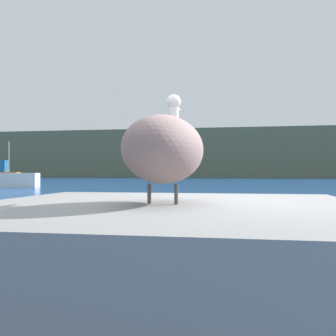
% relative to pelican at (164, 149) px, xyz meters
% --- Properties ---
extents(ground_plane, '(260.00, 260.00, 0.00)m').
position_rel_pelican_xyz_m(ground_plane, '(0.44, 0.61, -1.31)').
color(ground_plane, '#194C93').
extents(hillside_backdrop, '(140.00, 17.13, 9.56)m').
position_rel_pelican_xyz_m(hillside_backdrop, '(0.44, 81.72, 3.47)').
color(hillside_backdrop, '#5B664C').
rests_on(hillside_backdrop, ground).
extents(pier_dock, '(3.09, 3.16, 0.87)m').
position_rel_pelican_xyz_m(pier_dock, '(-0.00, -0.01, -0.87)').
color(pier_dock, gray).
rests_on(pier_dock, ground).
extents(pelican, '(0.63, 1.45, 0.94)m').
position_rel_pelican_xyz_m(pelican, '(0.00, 0.00, 0.00)').
color(pelican, gray).
rests_on(pelican, pier_dock).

